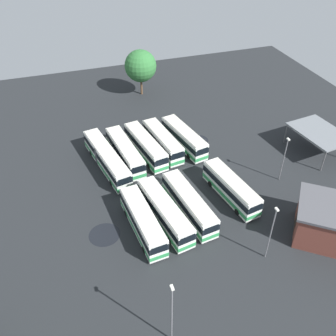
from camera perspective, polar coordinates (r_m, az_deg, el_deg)
ground_plane at (r=57.29m, az=-0.47°, el=-2.12°), size 94.34×94.34×0.00m
bus_row0_slot0 at (r=59.77m, az=-9.45°, el=1.47°), size 14.66×5.19×3.48m
bus_row0_slot1 at (r=60.83m, az=-6.65°, el=2.49°), size 12.23×4.04×3.48m
bus_row0_slot2 at (r=61.93m, az=-3.50°, el=3.41°), size 12.15×4.55×3.48m
bus_row0_slot3 at (r=62.97m, az=-0.84°, el=4.14°), size 11.34×4.11×3.48m
bus_row0_slot4 at (r=63.96m, az=2.48°, el=4.70°), size 11.69×4.70×3.48m
bus_row1_slot0 at (r=48.70m, az=-3.92°, el=-8.17°), size 11.50×3.57×3.48m
bus_row1_slot1 at (r=49.78m, az=-0.51°, el=-6.79°), size 12.34×4.51×3.48m
bus_row1_slot2 at (r=51.01m, az=3.23°, el=-5.51°), size 12.05×4.07×3.48m
bus_row1_slot4 at (r=54.14m, az=9.68°, el=-3.04°), size 11.35×4.33×3.48m
maintenance_shelter at (r=66.66m, az=22.44°, el=5.07°), size 10.39×7.91×3.96m
lamp_post_by_building at (r=57.75m, az=17.45°, el=1.53°), size 0.56×0.28×7.62m
lamp_post_far_corner at (r=45.32m, az=15.63°, el=-9.43°), size 0.56×0.28×8.26m
lamp_post_near_entrance at (r=37.12m, az=0.59°, el=-21.43°), size 0.56×0.28×9.02m
tree_north_edge at (r=79.93m, az=-4.27°, el=15.42°), size 6.65×6.65×9.72m
puddle_centre_drain at (r=50.17m, az=-9.76°, el=-10.10°), size 4.16×4.16×0.01m
puddle_between_rows at (r=57.57m, az=0.34°, el=-1.88°), size 2.43×2.43×0.01m
puddle_near_shelter at (r=66.76m, az=4.67°, el=4.28°), size 3.68×3.68×0.01m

